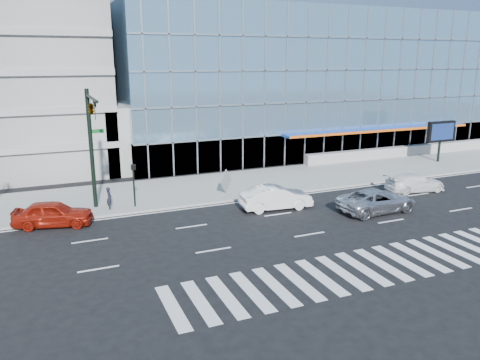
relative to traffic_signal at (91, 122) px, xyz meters
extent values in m
plane|color=black|center=(11.00, -4.57, -6.16)|extent=(160.00, 160.00, 0.00)
cube|color=gray|center=(11.00, 3.43, -6.09)|extent=(120.00, 8.00, 0.15)
cube|color=#719EBD|center=(25.00, 21.43, 1.34)|extent=(42.00, 26.00, 15.00)
cube|color=gray|center=(5.00, 13.43, -3.16)|extent=(6.00, 8.00, 6.00)
cube|color=gray|center=(35.00, 7.03, -5.51)|extent=(30.00, 0.80, 1.00)
cylinder|color=black|center=(0.00, 1.43, -2.01)|extent=(0.28, 0.28, 8.00)
cylinder|color=black|center=(0.00, -1.37, 1.59)|extent=(0.18, 5.60, 0.18)
imported|color=black|center=(0.00, -2.77, 0.99)|extent=(0.18, 0.22, 1.10)
imported|color=black|center=(0.00, -0.57, 0.99)|extent=(0.48, 2.24, 0.90)
cube|color=#0C591E|center=(0.45, 1.43, -0.81)|extent=(0.90, 0.05, 0.25)
cylinder|color=black|center=(2.50, 0.43, -4.51)|extent=(0.12, 0.12, 3.00)
cube|color=black|center=(2.50, 0.28, -3.21)|extent=(0.30, 0.25, 0.35)
cylinder|color=black|center=(33.00, 3.43, -5.01)|extent=(0.24, 0.24, 2.00)
cube|color=black|center=(33.00, 3.43, -3.01)|extent=(3.20, 0.40, 2.00)
cube|color=#0C193F|center=(33.00, 3.21, -3.01)|extent=(2.80, 0.02, 1.60)
imported|color=silver|center=(17.39, -6.62, -5.39)|extent=(5.65, 2.76, 1.55)
imported|color=white|center=(23.39, -3.71, -5.48)|extent=(4.93, 2.51, 1.37)
imported|color=white|center=(11.39, -3.46, -5.35)|extent=(5.06, 2.20, 1.62)
imported|color=#98190B|center=(-2.79, -1.17, -5.36)|extent=(5.01, 2.95, 1.60)
imported|color=black|center=(0.82, 0.52, -5.25)|extent=(0.40, 0.58, 1.53)
cube|color=gray|center=(9.49, 1.09, -5.10)|extent=(1.39, 1.29, 1.84)
camera|label=1|loc=(-2.82, -30.73, 3.82)|focal=35.00mm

